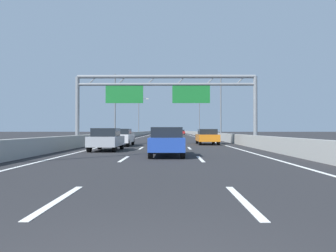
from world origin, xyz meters
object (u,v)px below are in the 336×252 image
at_px(streetlamp_right_mid, 219,102).
at_px(sign_gantry, 164,92).
at_px(orange_car, 207,136).
at_px(silver_car, 106,139).
at_px(white_car, 121,137).
at_px(red_car, 182,132).
at_px(streetlamp_right_far, 198,114).
at_px(streetlamp_left_far, 140,114).
at_px(blue_car, 167,141).
at_px(streetlamp_left_mid, 117,102).

bearing_deg(streetlamp_right_mid, sign_gantry, -113.08).
xyz_separation_m(sign_gantry, orange_car, (4.02, 1.28, -4.07)).
distance_m(silver_car, white_car, 6.46).
height_order(streetlamp_right_mid, red_car, streetlamp_right_mid).
relative_size(streetlamp_right_mid, streetlamp_right_far, 1.00).
xyz_separation_m(sign_gantry, streetlamp_left_far, (-7.29, 53.18, 0.58)).
bearing_deg(streetlamp_right_mid, streetlamp_right_far, 90.00).
xyz_separation_m(streetlamp_right_mid, silver_car, (-11.31, -25.90, -4.64)).
xyz_separation_m(streetlamp_right_mid, orange_car, (-3.62, -16.66, -4.65)).
bearing_deg(streetlamp_right_mid, streetlamp_left_far, 112.96).
bearing_deg(silver_car, blue_car, -46.80).
xyz_separation_m(sign_gantry, silver_car, (-3.66, -7.97, -4.06)).
height_order(streetlamp_left_mid, streetlamp_right_mid, same).
xyz_separation_m(streetlamp_left_mid, blue_car, (7.67, -30.21, -4.62)).
xyz_separation_m(streetlamp_right_mid, white_car, (-11.31, -19.44, -4.65)).
relative_size(streetlamp_left_far, red_car, 2.17).
height_order(streetlamp_right_mid, orange_car, streetlamp_right_mid).
xyz_separation_m(streetlamp_left_mid, streetlamp_right_mid, (14.93, 0.00, 0.00)).
bearing_deg(white_car, orange_car, 19.88).
distance_m(sign_gantry, streetlamp_right_mid, 19.50).
bearing_deg(silver_car, streetlamp_left_mid, 97.97).
xyz_separation_m(sign_gantry, blue_car, (0.38, -12.28, -4.05)).
relative_size(blue_car, white_car, 0.99).
bearing_deg(white_car, blue_car, -69.38).
bearing_deg(streetlamp_left_far, streetlamp_right_far, 0.00).
bearing_deg(silver_car, streetlamp_left_far, 93.39).
relative_size(orange_car, red_car, 1.01).
bearing_deg(streetlamp_right_mid, orange_car, -102.27).
xyz_separation_m(white_car, red_car, (7.52, 67.68, -0.02)).
bearing_deg(white_car, streetlamp_right_mid, 59.80).
bearing_deg(streetlamp_left_far, streetlamp_left_mid, -90.00).
bearing_deg(red_car, blue_car, -92.53).
distance_m(silver_car, orange_car, 12.02).
height_order(silver_car, blue_car, blue_car).
bearing_deg(blue_car, silver_car, 133.20).
distance_m(streetlamp_right_far, silver_car, 62.36).
bearing_deg(streetlamp_left_mid, streetlamp_left_far, 90.00).
bearing_deg(streetlamp_left_far, sign_gantry, -82.20).
bearing_deg(silver_car, red_car, 84.22).
xyz_separation_m(streetlamp_left_mid, streetlamp_left_far, (0.00, 35.25, 0.00)).
relative_size(streetlamp_right_mid, orange_car, 2.15).
bearing_deg(streetlamp_left_mid, silver_car, -82.03).
relative_size(streetlamp_left_mid, white_car, 2.04).
distance_m(streetlamp_right_far, orange_car, 52.24).
xyz_separation_m(streetlamp_right_far, blue_car, (-7.26, -65.46, -4.62)).
distance_m(sign_gantry, streetlamp_right_far, 53.73).
bearing_deg(sign_gantry, white_car, -157.70).
relative_size(streetlamp_right_far, silver_car, 2.31).
distance_m(orange_car, red_car, 64.90).
xyz_separation_m(sign_gantry, red_car, (3.85, 66.17, -4.09)).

